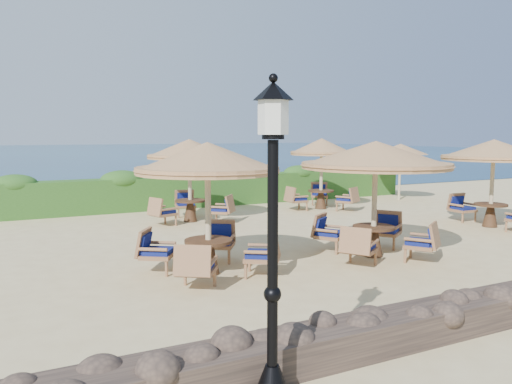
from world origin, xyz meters
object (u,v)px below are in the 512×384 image
(cafe_set_0, at_px, (208,183))
(cafe_set_2, at_px, (493,159))
(cafe_set_1, at_px, (375,172))
(lamp_post, at_px, (273,260))
(cafe_set_4, at_px, (321,161))
(extra_parasol, at_px, (400,149))
(cafe_set_3, at_px, (190,163))

(cafe_set_0, distance_m, cafe_set_2, 9.59)
(cafe_set_1, bearing_deg, cafe_set_0, 175.69)
(lamp_post, relative_size, cafe_set_4, 1.19)
(lamp_post, height_order, cafe_set_2, lamp_post)
(extra_parasol, height_order, cafe_set_4, cafe_set_4)
(cafe_set_1, distance_m, cafe_set_2, 5.76)
(cafe_set_1, xyz_separation_m, cafe_set_3, (-2.28, 6.27, -0.07))
(cafe_set_1, distance_m, cafe_set_4, 7.41)
(cafe_set_2, distance_m, cafe_set_4, 5.97)
(cafe_set_3, bearing_deg, cafe_set_0, -105.48)
(lamp_post, relative_size, cafe_set_1, 0.97)
(extra_parasol, xyz_separation_m, cafe_set_2, (-1.89, -6.05, -0.12))
(lamp_post, distance_m, extra_parasol, 17.41)
(cafe_set_3, distance_m, cafe_set_4, 5.36)
(extra_parasol, xyz_separation_m, cafe_set_0, (-11.42, -7.10, -0.33))
(lamp_post, relative_size, cafe_set_3, 1.19)
(cafe_set_3, bearing_deg, cafe_set_4, 5.06)
(cafe_set_0, bearing_deg, cafe_set_1, -4.31)
(extra_parasol, height_order, cafe_set_2, cafe_set_2)
(extra_parasol, bearing_deg, cafe_set_1, -135.36)
(extra_parasol, height_order, cafe_set_1, cafe_set_1)
(extra_parasol, bearing_deg, cafe_set_2, -107.35)
(cafe_set_2, bearing_deg, cafe_set_3, 147.99)
(cafe_set_2, bearing_deg, extra_parasol, 72.65)
(cafe_set_2, relative_size, cafe_set_4, 1.09)
(lamp_post, bearing_deg, cafe_set_4, 54.26)
(cafe_set_1, relative_size, cafe_set_3, 1.22)
(extra_parasol, xyz_separation_m, cafe_set_3, (-9.77, -1.12, -0.29))
(cafe_set_3, height_order, cafe_set_4, same)
(extra_parasol, bearing_deg, lamp_post, -136.40)
(cafe_set_3, relative_size, cafe_set_4, 1.00)
(extra_parasol, relative_size, cafe_set_3, 0.86)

